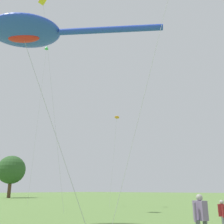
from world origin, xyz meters
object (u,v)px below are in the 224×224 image
at_px(person_brown_coat, 201,216).
at_px(small_kite_stunt_black, 117,118).
at_px(big_show_kite, 29,32).
at_px(person_grey_haired_man, 223,214).
at_px(small_kite_triangle_green, 44,11).
at_px(small_kite_diamond_red, 46,50).
at_px(tree_shrub_far, 11,170).

height_order(person_brown_coat, small_kite_stunt_black, small_kite_stunt_black).
xyz_separation_m(big_show_kite, person_brown_coat, (0.65, -10.07, -10.65)).
relative_size(person_grey_haired_man, small_kite_stunt_black, 0.13).
bearing_deg(person_grey_haired_man, small_kite_triangle_green, -27.88).
distance_m(person_brown_coat, small_kite_triangle_green, 26.75).
xyz_separation_m(small_kite_triangle_green, small_kite_diamond_red, (5.96, 6.99, 0.37)).
bearing_deg(big_show_kite, tree_shrub_far, -64.72).
bearing_deg(small_kite_triangle_green, big_show_kite, 137.09).
height_order(person_brown_coat, small_kite_diamond_red, small_kite_diamond_red).
distance_m(small_kite_stunt_black, small_kite_triangle_green, 14.51).
bearing_deg(small_kite_stunt_black, person_grey_haired_man, -175.79).
relative_size(person_grey_haired_man, small_kite_diamond_red, 0.07).
height_order(big_show_kite, small_kite_stunt_black, big_show_kite).
height_order(person_brown_coat, small_kite_triangle_green, small_kite_triangle_green).
relative_size(small_kite_stunt_black, tree_shrub_far, 1.08).
bearing_deg(tree_shrub_far, big_show_kite, -121.87).
bearing_deg(person_brown_coat, small_kite_diamond_red, -1.84).
relative_size(big_show_kite, person_brown_coat, 7.16).
height_order(big_show_kite, small_kite_triangle_green, small_kite_triangle_green).
height_order(small_kite_stunt_black, small_kite_triangle_green, small_kite_triangle_green).
xyz_separation_m(person_grey_haired_man, small_kite_diamond_red, (8.12, 24.16, 19.92)).
height_order(small_kite_diamond_red, tree_shrub_far, small_kite_diamond_red).
relative_size(small_kite_diamond_red, tree_shrub_far, 2.21).
bearing_deg(person_brown_coat, small_kite_stunt_black, -22.29).
distance_m(big_show_kite, small_kite_triangle_green, 13.14).
relative_size(big_show_kite, person_grey_haired_man, 8.72).
distance_m(small_kite_triangle_green, tree_shrub_far, 45.64).
xyz_separation_m(person_brown_coat, small_kite_triangle_green, (5.76, 17.52, 19.37)).
bearing_deg(small_kite_stunt_black, person_brown_coat, 177.53).
xyz_separation_m(small_kite_diamond_red, tree_shrub_far, (15.67, 30.67, -14.40)).
xyz_separation_m(big_show_kite, person_grey_haired_man, (4.26, -9.71, -10.83)).
bearing_deg(person_grey_haired_man, person_brown_coat, 74.95).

